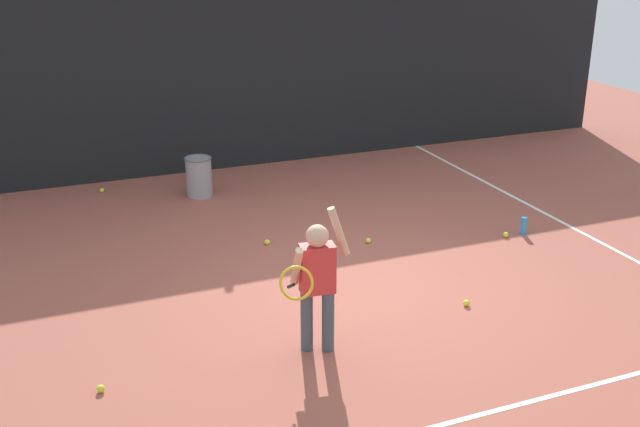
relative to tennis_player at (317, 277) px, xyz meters
The scene contains 15 objects.
ground_plane 1.59m from the tennis_player, 47.46° to the left, with size 20.00×20.00×0.00m, color #9E5142.
court_line_baseline 1.82m from the tennis_player, 55.06° to the right, with size 9.00×0.05×0.00m, color white.
court_line_sideline 4.63m from the tennis_player, 26.53° to the left, with size 0.05×9.00×0.00m, color white.
back_fence_windscreen 5.81m from the tennis_player, 80.42° to the left, with size 13.38×0.08×3.02m, color black.
fence_post_1 5.87m from the tennis_player, 80.52° to the left, with size 0.09×0.09×3.17m, color slate.
fence_post_2 9.47m from the tennis_player, 37.41° to the left, with size 0.09×0.09×3.17m, color slate.
tennis_player is the anchor object (origin of this frame).
ball_hopper 4.52m from the tennis_player, 89.90° to the left, with size 0.38×0.38×0.56m.
water_bottle 3.79m from the tennis_player, 25.36° to the left, with size 0.07×0.07×0.22m, color #268CD8.
tennis_ball_0 5.35m from the tennis_player, 103.73° to the left, with size 0.07×0.07×0.07m, color #CCE033.
tennis_ball_1 2.63m from the tennis_player, 54.21° to the left, with size 0.07×0.07×0.07m, color #CCE033.
tennis_ball_2 3.58m from the tennis_player, 27.05° to the left, with size 0.07×0.07×0.07m, color #CCE033.
tennis_ball_3 2.58m from the tennis_player, 82.15° to the left, with size 0.07×0.07×0.07m, color #CCE033.
tennis_ball_4 1.86m from the tennis_player, ahead, with size 0.07×0.07×0.07m, color #CCE033.
tennis_ball_5 2.01m from the tennis_player, behind, with size 0.07×0.07×0.07m, color #CCE033.
Camera 1 is at (-3.14, -6.56, 3.57)m, focal length 42.61 mm.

